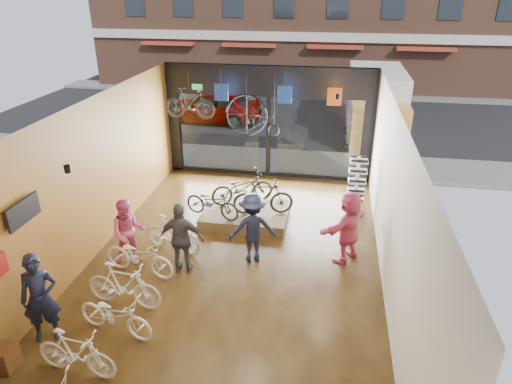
% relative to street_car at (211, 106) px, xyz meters
% --- Properties ---
extents(ground_plane, '(7.00, 12.00, 0.04)m').
position_rel_street_car_xyz_m(ground_plane, '(3.63, -12.00, -0.82)').
color(ground_plane, black).
rests_on(ground_plane, ground).
extents(ceiling, '(7.00, 12.00, 0.04)m').
position_rel_street_car_xyz_m(ceiling, '(3.63, -12.00, 3.02)').
color(ceiling, black).
rests_on(ceiling, ground).
extents(wall_left, '(0.04, 12.00, 3.80)m').
position_rel_street_car_xyz_m(wall_left, '(0.11, -12.00, 1.10)').
color(wall_left, olive).
rests_on(wall_left, ground).
extents(wall_right, '(0.04, 12.00, 3.80)m').
position_rel_street_car_xyz_m(wall_right, '(7.15, -12.00, 1.10)').
color(wall_right, beige).
rests_on(wall_right, ground).
extents(storefront, '(7.00, 0.26, 3.80)m').
position_rel_street_car_xyz_m(storefront, '(3.63, -6.00, 1.10)').
color(storefront, black).
rests_on(storefront, ground).
extents(exit_sign, '(0.35, 0.06, 0.18)m').
position_rel_street_car_xyz_m(exit_sign, '(1.23, -6.12, 2.25)').
color(exit_sign, '#198C26').
rests_on(exit_sign, storefront).
extents(street_road, '(30.00, 18.00, 0.02)m').
position_rel_street_car_xyz_m(street_road, '(3.63, 3.00, -0.81)').
color(street_road, black).
rests_on(street_road, ground).
extents(sidewalk_near, '(30.00, 2.40, 0.12)m').
position_rel_street_car_xyz_m(sidewalk_near, '(3.63, -4.80, -0.74)').
color(sidewalk_near, slate).
rests_on(sidewalk_near, ground).
extents(sidewalk_far, '(30.00, 2.00, 0.12)m').
position_rel_street_car_xyz_m(sidewalk_far, '(3.63, 7.00, -0.74)').
color(sidewalk_far, slate).
rests_on(sidewalk_far, ground).
extents(street_car, '(4.71, 1.90, 1.60)m').
position_rel_street_car_xyz_m(street_car, '(0.00, 0.00, 0.00)').
color(street_car, gray).
rests_on(street_car, street_road).
extents(box_truck, '(2.32, 6.95, 2.74)m').
position_rel_street_car_xyz_m(box_truck, '(7.59, -1.00, 0.57)').
color(box_truck, silver).
rests_on(box_truck, street_road).
extents(floor_bike_1, '(1.56, 0.57, 0.92)m').
position_rel_street_car_xyz_m(floor_bike_1, '(1.67, -15.52, -0.34)').
color(floor_bike_1, silver).
rests_on(floor_bike_1, ground_plane).
extents(floor_bike_2, '(1.74, 0.91, 0.87)m').
position_rel_street_car_xyz_m(floor_bike_2, '(1.89, -14.45, -0.37)').
color(floor_bike_2, silver).
rests_on(floor_bike_2, ground_plane).
extents(floor_bike_3, '(1.74, 0.65, 1.02)m').
position_rel_street_car_xyz_m(floor_bike_3, '(1.71, -13.64, -0.29)').
color(floor_bike_3, silver).
rests_on(floor_bike_3, ground_plane).
extents(floor_bike_4, '(1.90, 0.98, 0.95)m').
position_rel_street_car_xyz_m(floor_bike_4, '(1.56, -12.48, -0.33)').
color(floor_bike_4, silver).
rests_on(floor_bike_4, ground_plane).
extents(floor_bike_5, '(1.69, 0.87, 0.98)m').
position_rel_street_car_xyz_m(floor_bike_5, '(1.99, -11.41, -0.31)').
color(floor_bike_5, silver).
rests_on(floor_bike_5, ground_plane).
extents(display_platform, '(2.40, 1.80, 0.30)m').
position_rel_street_car_xyz_m(display_platform, '(3.49, -9.44, -0.65)').
color(display_platform, '#4C391B').
rests_on(display_platform, ground_plane).
extents(display_bike_left, '(1.74, 1.01, 0.86)m').
position_rel_street_car_xyz_m(display_bike_left, '(2.66, -9.97, -0.07)').
color(display_bike_left, black).
rests_on(display_bike_left, display_platform).
extents(display_bike_mid, '(1.75, 0.84, 1.02)m').
position_rel_street_car_xyz_m(display_bike_mid, '(4.01, -9.57, 0.01)').
color(display_bike_mid, black).
rests_on(display_bike_mid, display_platform).
extents(display_bike_right, '(1.93, 1.41, 0.97)m').
position_rel_street_car_xyz_m(display_bike_right, '(3.30, -8.98, -0.02)').
color(display_bike_right, black).
rests_on(display_bike_right, display_platform).
extents(customer_0, '(0.80, 0.68, 1.85)m').
position_rel_street_car_xyz_m(customer_0, '(0.63, -14.78, 0.12)').
color(customer_0, '#161C33').
rests_on(customer_0, ground_plane).
extents(customer_1, '(0.99, 0.90, 1.66)m').
position_rel_street_car_xyz_m(customer_1, '(1.14, -12.05, 0.03)').
color(customer_1, '#CC4C72').
rests_on(customer_1, ground_plane).
extents(customer_2, '(1.06, 0.48, 1.78)m').
position_rel_street_car_xyz_m(customer_2, '(2.53, -12.22, 0.09)').
color(customer_2, '#3F3F44').
rests_on(customer_2, ground_plane).
extents(customer_3, '(1.30, 1.00, 1.78)m').
position_rel_street_car_xyz_m(customer_3, '(4.04, -11.45, 0.09)').
color(customer_3, '#161C33').
rests_on(customer_3, ground_plane).
extents(customer_5, '(1.43, 1.69, 1.83)m').
position_rel_street_car_xyz_m(customer_5, '(6.31, -11.04, 0.11)').
color(customer_5, '#CC4C72').
rests_on(customer_5, ground_plane).
extents(sunglasses_rack, '(0.62, 0.55, 1.77)m').
position_rel_street_car_xyz_m(sunglasses_rack, '(6.58, -8.49, 0.08)').
color(sunglasses_rack, white).
rests_on(sunglasses_rack, ground_plane).
extents(penny_farthing, '(1.60, 0.06, 1.28)m').
position_rel_street_car_xyz_m(penny_farthing, '(3.44, -7.52, 1.70)').
color(penny_farthing, black).
rests_on(penny_farthing, ceiling).
extents(hung_bike, '(1.61, 0.55, 0.95)m').
position_rel_street_car_xyz_m(hung_bike, '(1.48, -7.80, 2.12)').
color(hung_bike, black).
rests_on(hung_bike, ceiling).
extents(jersey_left, '(0.45, 0.03, 0.55)m').
position_rel_street_car_xyz_m(jersey_left, '(2.22, -6.80, 2.25)').
color(jersey_left, '#1E3F99').
rests_on(jersey_left, ceiling).
extents(jersey_mid, '(0.45, 0.03, 0.55)m').
position_rel_street_car_xyz_m(jersey_mid, '(4.24, -6.80, 2.25)').
color(jersey_mid, '#1E3F99').
rests_on(jersey_mid, ceiling).
extents(jersey_right, '(0.45, 0.03, 0.55)m').
position_rel_street_car_xyz_m(jersey_right, '(5.77, -6.80, 2.25)').
color(jersey_right, '#CC5919').
rests_on(jersey_right, ceiling).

